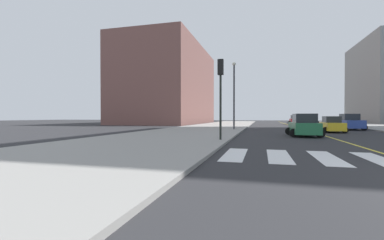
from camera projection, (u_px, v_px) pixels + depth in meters
sidewalk_kerb_west at (195, 131)px, 28.18m from camera, size 10.00×120.00×0.15m
lane_divider_paint at (293, 126)px, 44.32m from camera, size 0.16×80.00×0.01m
low_rise_brick_west at (169, 86)px, 62.40m from camera, size 16.00×32.00×18.15m
car_blue_nearest at (350, 122)px, 31.95m from camera, size 2.84×4.49×1.98m
car_green_second at (304, 126)px, 21.34m from camera, size 2.70×4.25×1.87m
car_red_third at (295, 120)px, 53.50m from camera, size 2.76×4.40×1.96m
car_gray_fourth at (312, 120)px, 56.87m from camera, size 2.76×4.30×1.88m
car_yellow_fifth at (332, 125)px, 26.81m from camera, size 2.37×3.76×1.67m
traffic_light_far_corner at (221, 84)px, 16.66m from camera, size 0.36×0.41×5.17m
street_lamp at (234, 90)px, 30.77m from camera, size 0.44×0.44×7.99m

